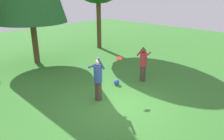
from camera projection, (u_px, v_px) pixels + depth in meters
ground_plane at (117, 105)px, 8.82m from camera, size 40.00×40.00×0.00m
person_thrower at (98, 77)px, 8.83m from camera, size 0.62×0.51×1.95m
person_catcher at (143, 62)px, 10.79m from camera, size 0.59×0.50×1.70m
frisbee at (119, 58)px, 9.44m from camera, size 0.35×0.35×0.09m
ball_blue at (117, 82)px, 10.63m from camera, size 0.27×0.27×0.27m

